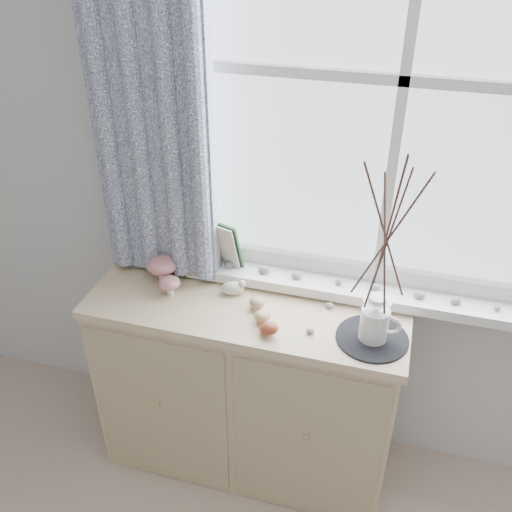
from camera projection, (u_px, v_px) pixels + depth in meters
The scene contains 8 objects.
sideboard at pixel (247, 386), 2.34m from camera, with size 1.20×0.45×0.85m.
botanical_book at pixel (198, 250), 2.20m from camera, with size 0.37×0.13×0.26m, color #1F4122, non-canonical shape.
toadstool_cluster at pixel (164, 270), 2.18m from camera, with size 0.16×0.17×0.11m.
wooden_eggs at pixel (263, 315), 2.01m from camera, with size 0.14×0.17×0.07m.
songbird_figurine at pixel (233, 287), 2.15m from camera, with size 0.12×0.05×0.06m, color silver, non-canonical shape.
crocheted_doily at pixel (372, 338), 1.95m from camera, with size 0.25×0.25×0.01m, color black.
twig_pitcher at pixel (387, 233), 1.72m from camera, with size 0.28×0.28×0.73m.
sideboard_pebbles at pixel (328, 316), 2.04m from camera, with size 0.33×0.23×0.02m.
Camera 1 is at (0.35, 0.14, 2.15)m, focal length 40.00 mm.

